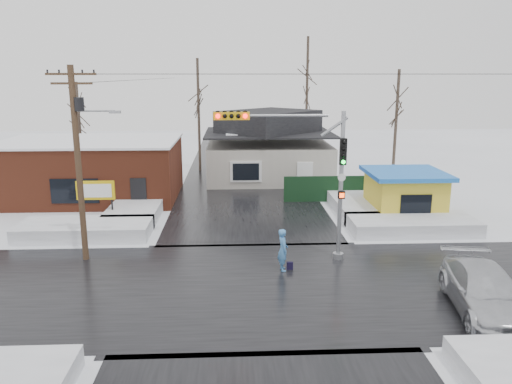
{
  "coord_description": "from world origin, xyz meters",
  "views": [
    {
      "loc": [
        -0.94,
        -19.22,
        8.57
      ],
      "look_at": [
        0.15,
        4.4,
        3.0
      ],
      "focal_mm": 35.0,
      "sensor_mm": 36.0,
      "label": 1
    }
  ],
  "objects_px": {
    "traffic_signal": "(308,166)",
    "pedestrian": "(283,250)",
    "utility_pole": "(79,153)",
    "kiosk": "(404,194)",
    "car": "(485,292)",
    "marquee_sign": "(96,192)"
  },
  "relations": [
    {
      "from": "utility_pole",
      "to": "car",
      "type": "bearing_deg",
      "value": -20.98
    },
    {
      "from": "utility_pole",
      "to": "kiosk",
      "type": "xyz_separation_m",
      "value": [
        17.43,
        6.49,
        -3.65
      ]
    },
    {
      "from": "utility_pole",
      "to": "kiosk",
      "type": "bearing_deg",
      "value": 20.44
    },
    {
      "from": "utility_pole",
      "to": "pedestrian",
      "type": "height_order",
      "value": "utility_pole"
    },
    {
      "from": "utility_pole",
      "to": "kiosk",
      "type": "relative_size",
      "value": 1.96
    },
    {
      "from": "marquee_sign",
      "to": "kiosk",
      "type": "height_order",
      "value": "kiosk"
    },
    {
      "from": "traffic_signal",
      "to": "pedestrian",
      "type": "distance_m",
      "value": 3.98
    },
    {
      "from": "marquee_sign",
      "to": "car",
      "type": "height_order",
      "value": "marquee_sign"
    },
    {
      "from": "utility_pole",
      "to": "marquee_sign",
      "type": "height_order",
      "value": "utility_pole"
    },
    {
      "from": "car",
      "to": "pedestrian",
      "type": "bearing_deg",
      "value": 156.65
    },
    {
      "from": "traffic_signal",
      "to": "car",
      "type": "relative_size",
      "value": 1.24
    },
    {
      "from": "traffic_signal",
      "to": "kiosk",
      "type": "height_order",
      "value": "traffic_signal"
    },
    {
      "from": "marquee_sign",
      "to": "car",
      "type": "bearing_deg",
      "value": -35.28
    },
    {
      "from": "traffic_signal",
      "to": "pedestrian",
      "type": "bearing_deg",
      "value": -133.89
    },
    {
      "from": "traffic_signal",
      "to": "kiosk",
      "type": "relative_size",
      "value": 1.52
    },
    {
      "from": "traffic_signal",
      "to": "marquee_sign",
      "type": "bearing_deg",
      "value": 150.28
    },
    {
      "from": "kiosk",
      "to": "marquee_sign",
      "type": "bearing_deg",
      "value": -178.45
    },
    {
      "from": "kiosk",
      "to": "pedestrian",
      "type": "xyz_separation_m",
      "value": [
        -8.28,
        -8.29,
        -0.5
      ]
    },
    {
      "from": "utility_pole",
      "to": "car",
      "type": "relative_size",
      "value": 1.59
    },
    {
      "from": "utility_pole",
      "to": "marquee_sign",
      "type": "relative_size",
      "value": 3.53
    },
    {
      "from": "kiosk",
      "to": "pedestrian",
      "type": "bearing_deg",
      "value": -134.97
    },
    {
      "from": "utility_pole",
      "to": "pedestrian",
      "type": "distance_m",
      "value": 10.21
    }
  ]
}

